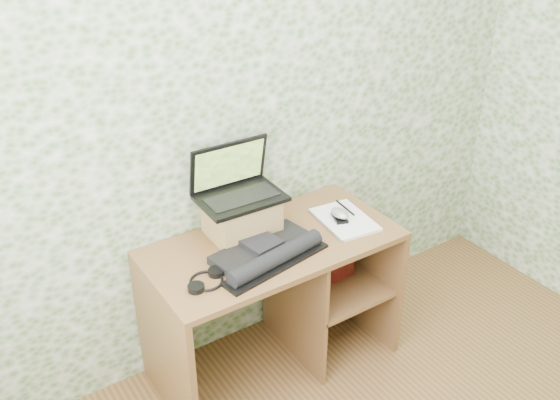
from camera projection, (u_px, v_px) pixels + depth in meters
wall_back at (236, 111)px, 2.87m from camera, size 3.50×0.00×3.50m
desk at (283, 280)px, 3.11m from camera, size 1.20×0.60×0.75m
riser at (242, 217)px, 2.94m from camera, size 0.31×0.26×0.18m
laptop at (236, 185)px, 2.89m from camera, size 0.40×0.28×0.26m
keyboard at (268, 252)px, 2.79m from camera, size 0.56×0.36×0.08m
headphones at (206, 280)px, 2.64m from camera, size 0.19×0.19×0.03m
notepad at (345, 220)px, 3.08m from camera, size 0.26×0.35×0.02m
mouse at (340, 215)px, 3.06m from camera, size 0.10×0.13×0.04m
pen at (345, 208)px, 3.16m from camera, size 0.03×0.16×0.01m
red_box at (332, 256)px, 3.19m from camera, size 0.25×0.08×0.29m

